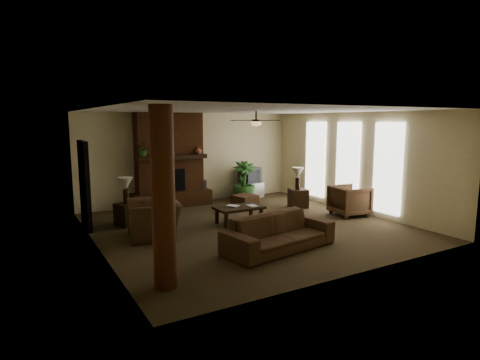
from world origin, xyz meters
TOP-DOWN VIEW (x-y plane):
  - room_shell at (0.00, 0.00)m, footprint 7.00×7.00m
  - fireplace at (-0.80, 3.22)m, footprint 2.40×0.70m
  - windows at (3.45, 0.20)m, footprint 0.08×3.65m
  - log_column at (-2.95, -2.40)m, footprint 0.36×0.36m
  - doorway at (-3.44, 1.80)m, footprint 0.10×1.00m
  - ceiling_fan at (0.40, 0.30)m, footprint 1.35×1.35m
  - sofa at (-0.36, -1.78)m, footprint 2.46×1.06m
  - armchair_left at (-2.25, 0.32)m, footprint 1.01×1.36m
  - armchair_right at (3.00, -0.39)m, footprint 0.94×0.99m
  - coffee_table at (-0.03, 0.39)m, footprint 1.20×0.70m
  - ottoman at (0.96, 1.77)m, footprint 0.73×0.73m
  - tv_stand at (1.97, 3.15)m, footprint 0.90×0.60m
  - tv at (1.95, 3.14)m, footprint 0.74×0.65m
  - floor_vase at (0.19, 3.15)m, footprint 0.34×0.34m
  - floor_plant at (1.46, 2.70)m, footprint 1.12×1.46m
  - side_table_left at (-2.51, 1.60)m, footprint 0.64×0.64m
  - lamp_left at (-2.53, 1.60)m, footprint 0.46×0.46m
  - side_table_right at (2.43, 1.14)m, footprint 0.63×0.63m
  - lamp_right at (2.38, 1.11)m, footprint 0.42×0.42m
  - mantel_plant at (-1.67, 2.99)m, footprint 0.44×0.47m
  - mantel_vase at (0.01, 2.95)m, footprint 0.28×0.28m
  - book_a at (-0.25, 0.43)m, footprint 0.20×0.13m
  - book_b at (0.17, 0.26)m, footprint 0.21×0.03m

SIDE VIEW (x-z plane):
  - ottoman at x=0.96m, z-range 0.00..0.40m
  - tv_stand at x=1.97m, z-range 0.00..0.50m
  - side_table_left at x=-2.51m, z-range 0.00..0.55m
  - side_table_right at x=2.43m, z-range 0.00..0.55m
  - floor_plant at x=1.46m, z-range 0.00..0.72m
  - coffee_table at x=-0.03m, z-range 0.16..0.59m
  - floor_vase at x=0.19m, z-range 0.05..0.82m
  - armchair_right at x=3.00m, z-range 0.00..0.91m
  - sofa at x=-0.36m, z-range 0.00..0.93m
  - armchair_left at x=-2.25m, z-range 0.00..1.08m
  - book_a at x=-0.25m, z-range 0.43..0.72m
  - book_b at x=0.17m, z-range 0.43..0.72m
  - tv at x=1.95m, z-range 0.50..1.02m
  - lamp_left at x=-2.53m, z-range 0.68..1.33m
  - lamp_right at x=2.38m, z-range 0.68..1.33m
  - doorway at x=-3.44m, z-range 0.00..2.10m
  - fireplace at x=-0.80m, z-range -0.24..2.56m
  - windows at x=3.45m, z-range 0.17..2.53m
  - log_column at x=-2.95m, z-range 0.00..2.80m
  - room_shell at x=0.00m, z-range -2.10..4.90m
  - mantel_vase at x=0.01m, z-range 1.56..1.78m
  - mantel_plant at x=-1.67m, z-range 1.56..1.89m
  - ceiling_fan at x=0.40m, z-range 2.34..2.72m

